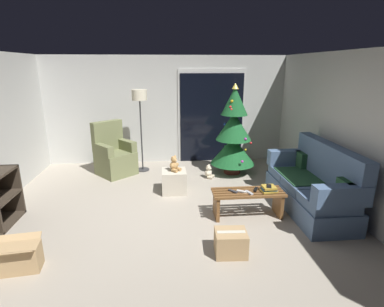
% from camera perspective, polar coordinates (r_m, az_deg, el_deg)
% --- Properties ---
extents(ground_plane, '(7.00, 7.00, 0.00)m').
position_cam_1_polar(ground_plane, '(4.70, -4.22, -12.55)').
color(ground_plane, '#9E9384').
extents(wall_back, '(5.72, 0.12, 2.50)m').
position_cam_1_polar(wall_back, '(7.25, -4.83, 8.19)').
color(wall_back, beige).
rests_on(wall_back, ground).
extents(wall_right, '(0.12, 6.00, 2.50)m').
position_cam_1_polar(wall_right, '(5.13, 29.37, 2.78)').
color(wall_right, beige).
rests_on(wall_right, ground).
extents(patio_door_frame, '(1.60, 0.02, 2.20)m').
position_cam_1_polar(patio_door_frame, '(7.28, 3.70, 7.06)').
color(patio_door_frame, silver).
rests_on(patio_door_frame, ground).
extents(patio_door_glass, '(1.50, 0.02, 2.10)m').
position_cam_1_polar(patio_door_glass, '(7.27, 3.72, 6.64)').
color(patio_door_glass, black).
rests_on(patio_door_glass, ground).
extents(couch, '(0.79, 1.94, 1.08)m').
position_cam_1_polar(couch, '(5.26, 21.92, -5.71)').
color(couch, slate).
rests_on(couch, ground).
extents(coffee_table, '(1.10, 0.40, 0.41)m').
position_cam_1_polar(coffee_table, '(4.79, 10.50, -8.57)').
color(coffee_table, brown).
rests_on(coffee_table, ground).
extents(remote_black, '(0.11, 0.16, 0.02)m').
position_cam_1_polar(remote_black, '(4.80, 11.95, -6.65)').
color(remote_black, black).
rests_on(remote_black, coffee_table).
extents(remote_silver, '(0.10, 0.16, 0.02)m').
position_cam_1_polar(remote_silver, '(4.66, 10.75, -7.28)').
color(remote_silver, '#ADADB2').
rests_on(remote_silver, coffee_table).
extents(remote_graphite, '(0.13, 0.15, 0.02)m').
position_cam_1_polar(remote_graphite, '(4.67, 7.74, -7.09)').
color(remote_graphite, '#333338').
rests_on(remote_graphite, coffee_table).
extents(remote_white, '(0.16, 0.12, 0.02)m').
position_cam_1_polar(remote_white, '(4.68, 9.41, -7.10)').
color(remote_white, silver).
rests_on(remote_white, coffee_table).
extents(book_stack, '(0.26, 0.21, 0.08)m').
position_cam_1_polar(book_stack, '(4.78, 14.36, -6.50)').
color(book_stack, '#B79333').
rests_on(book_stack, coffee_table).
extents(cell_phone, '(0.11, 0.16, 0.01)m').
position_cam_1_polar(cell_phone, '(4.75, 14.38, -6.00)').
color(cell_phone, black).
rests_on(cell_phone, book_stack).
extents(christmas_tree, '(0.95, 0.95, 1.93)m').
position_cam_1_polar(christmas_tree, '(6.45, 7.85, 3.55)').
color(christmas_tree, '#4C1E19').
rests_on(christmas_tree, ground).
extents(armchair, '(0.97, 0.97, 1.13)m').
position_cam_1_polar(armchair, '(6.68, -14.52, -0.43)').
color(armchair, olive).
rests_on(armchair, ground).
extents(floor_lamp, '(0.32, 0.32, 1.78)m').
position_cam_1_polar(floor_lamp, '(6.55, -9.86, 9.41)').
color(floor_lamp, '#2D2D30').
rests_on(floor_lamp, ground).
extents(ottoman, '(0.44, 0.44, 0.42)m').
position_cam_1_polar(ottoman, '(5.60, -3.40, -5.27)').
color(ottoman, beige).
rests_on(ottoman, ground).
extents(teddy_bear_honey, '(0.22, 0.21, 0.29)m').
position_cam_1_polar(teddy_bear_honey, '(5.48, -3.38, -2.09)').
color(teddy_bear_honey, tan).
rests_on(teddy_bear_honey, ottoman).
extents(teddy_bear_cream_by_tree, '(0.22, 0.21, 0.29)m').
position_cam_1_polar(teddy_bear_cream_by_tree, '(6.32, 3.18, -3.56)').
color(teddy_bear_cream_by_tree, beige).
rests_on(teddy_bear_cream_by_tree, ground).
extents(cardboard_box_taped_mid_floor, '(0.41, 0.35, 0.31)m').
position_cam_1_polar(cardboard_box_taped_mid_floor, '(3.92, 7.34, -16.42)').
color(cardboard_box_taped_mid_floor, tan).
rests_on(cardboard_box_taped_mid_floor, ground).
extents(cardboard_box_open_near_shelf, '(0.50, 0.47, 0.36)m').
position_cam_1_polar(cardboard_box_open_near_shelf, '(4.13, -30.05, -16.75)').
color(cardboard_box_open_near_shelf, tan).
rests_on(cardboard_box_open_near_shelf, ground).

